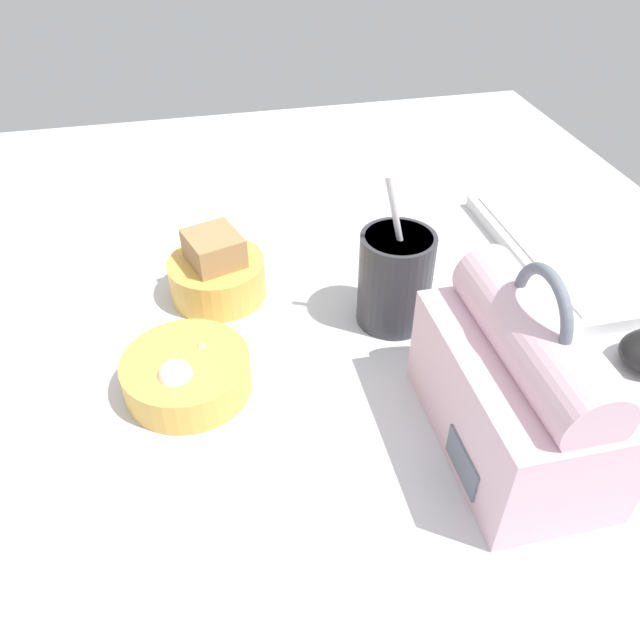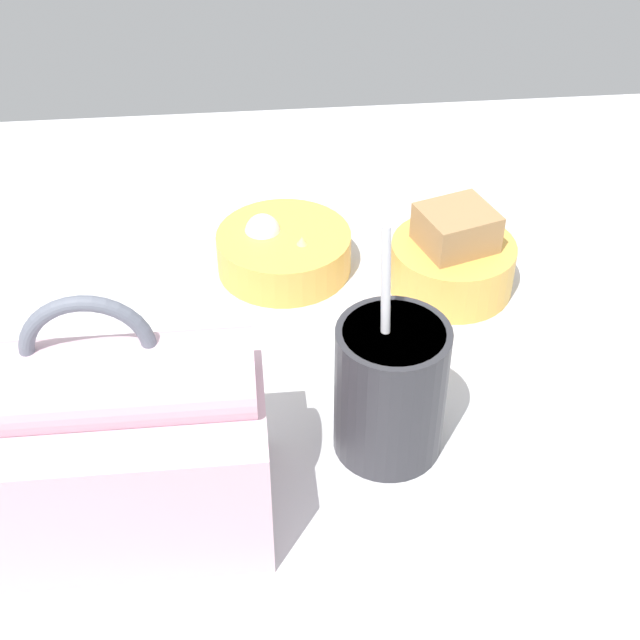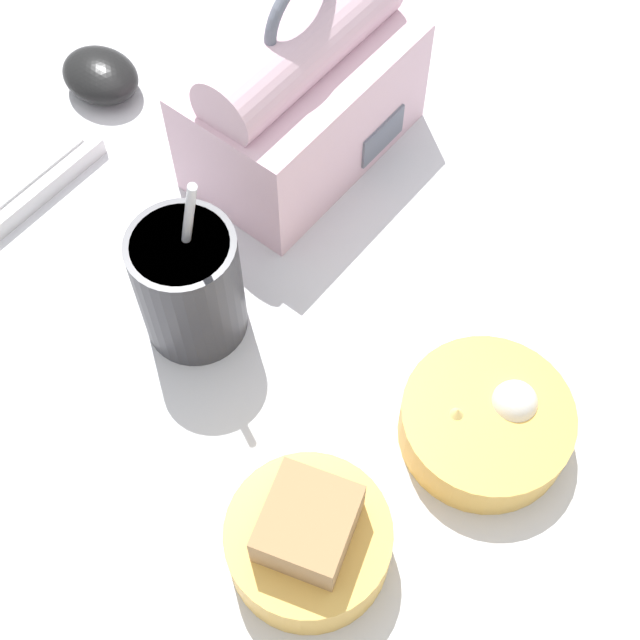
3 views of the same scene
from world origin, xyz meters
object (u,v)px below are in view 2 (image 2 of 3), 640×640
object	(u,v)px
bento_bowl_snacks	(284,250)
lunch_bag	(109,444)
bento_bowl_sandwich	(453,260)
soup_cup	(390,387)

from	to	relation	value
bento_bowl_snacks	lunch_bag	bearing A→B (deg)	64.82
bento_bowl_sandwich	bento_bowl_snacks	bearing A→B (deg)	-16.36
soup_cup	bento_bowl_sandwich	bearing A→B (deg)	-115.31
soup_cup	bento_bowl_sandwich	world-z (taller)	soup_cup
soup_cup	bento_bowl_snacks	distance (cm)	25.68
bento_bowl_sandwich	bento_bowl_snacks	xyz separation A→B (cm)	(15.93, -4.68, -1.03)
bento_bowl_snacks	soup_cup	bearing A→B (deg)	104.91
lunch_bag	soup_cup	distance (cm)	21.09
lunch_bag	bento_bowl_sandwich	distance (cm)	39.07
lunch_bag	bento_bowl_sandwich	bearing A→B (deg)	-140.16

